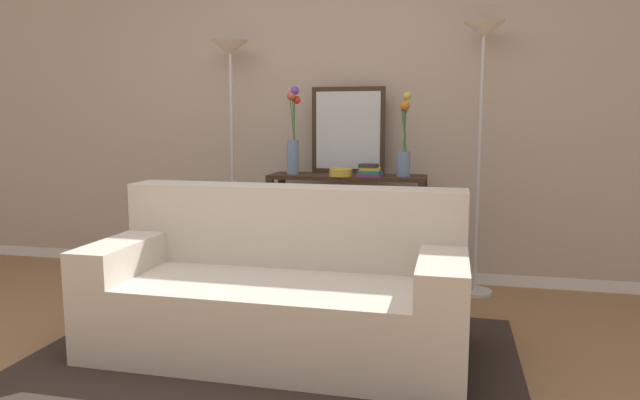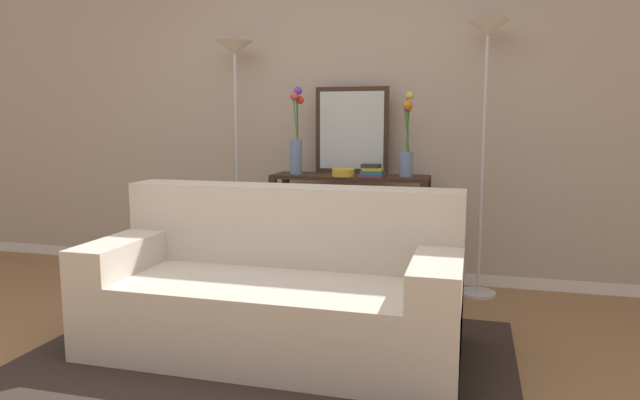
# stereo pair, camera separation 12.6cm
# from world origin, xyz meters

# --- Properties ---
(ground_plane) EXTENTS (16.00, 16.00, 0.02)m
(ground_plane) POSITION_xyz_m (0.00, 0.00, -0.01)
(ground_plane) COLOR #936B47
(back_wall) EXTENTS (12.00, 0.15, 2.86)m
(back_wall) POSITION_xyz_m (0.00, 2.22, 1.43)
(back_wall) COLOR white
(back_wall) RESTS_ON ground
(area_rug) EXTENTS (2.55, 1.74, 0.01)m
(area_rug) POSITION_xyz_m (0.15, 0.47, 0.01)
(area_rug) COLOR #332823
(area_rug) RESTS_ON ground
(couch) EXTENTS (1.98, 0.88, 0.88)m
(couch) POSITION_xyz_m (0.15, 0.63, 0.31)
(couch) COLOR beige
(couch) RESTS_ON ground
(console_table) EXTENTS (1.16, 0.35, 0.86)m
(console_table) POSITION_xyz_m (0.29, 1.87, 0.58)
(console_table) COLOR #382619
(console_table) RESTS_ON ground
(floor_lamp_left) EXTENTS (0.28, 0.28, 1.86)m
(floor_lamp_left) POSITION_xyz_m (-0.64, 1.92, 1.46)
(floor_lamp_left) COLOR silver
(floor_lamp_left) RESTS_ON ground
(floor_lamp_right) EXTENTS (0.28, 0.28, 1.93)m
(floor_lamp_right) POSITION_xyz_m (1.23, 1.92, 1.51)
(floor_lamp_right) COLOR silver
(floor_lamp_right) RESTS_ON ground
(wall_mirror) EXTENTS (0.56, 0.02, 0.65)m
(wall_mirror) POSITION_xyz_m (0.26, 2.01, 1.18)
(wall_mirror) COLOR #382619
(wall_mirror) RESTS_ON console_table
(vase_tall_flowers) EXTENTS (0.10, 0.11, 0.65)m
(vase_tall_flowers) POSITION_xyz_m (-0.12, 1.84, 1.10)
(vase_tall_flowers) COLOR #6B84AD
(vase_tall_flowers) RESTS_ON console_table
(vase_short_flowers) EXTENTS (0.10, 0.12, 0.60)m
(vase_short_flowers) POSITION_xyz_m (0.70, 1.85, 1.07)
(vase_short_flowers) COLOR #6B84AD
(vase_short_flowers) RESTS_ON console_table
(fruit_bowl) EXTENTS (0.17, 0.17, 0.06)m
(fruit_bowl) POSITION_xyz_m (0.26, 1.76, 0.88)
(fruit_bowl) COLOR gold
(fruit_bowl) RESTS_ON console_table
(book_stack) EXTENTS (0.19, 0.15, 0.09)m
(book_stack) POSITION_xyz_m (0.47, 1.78, 0.90)
(book_stack) COLOR #6B3360
(book_stack) RESTS_ON console_table
(book_row_under_console) EXTENTS (0.26, 0.17, 0.13)m
(book_row_under_console) POSITION_xyz_m (-0.05, 1.87, 0.06)
(book_row_under_console) COLOR #236033
(book_row_under_console) RESTS_ON ground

